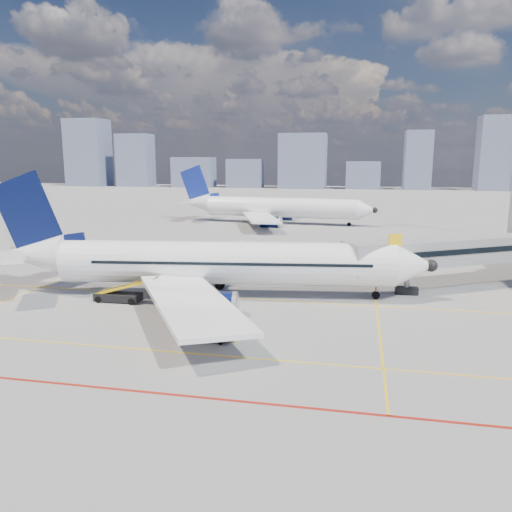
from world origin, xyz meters
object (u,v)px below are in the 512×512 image
(baggage_tug, at_px, (220,324))
(belt_loader, at_px, (120,295))
(cargo_dolly, at_px, (209,326))
(second_aircraft, at_px, (272,208))
(ramp_worker, at_px, (236,332))
(main_aircraft, at_px, (208,263))

(baggage_tug, height_order, belt_loader, belt_loader)
(cargo_dolly, xyz_separation_m, belt_loader, (-11.02, 7.72, -0.38))
(second_aircraft, height_order, baggage_tug, second_aircraft)
(baggage_tug, height_order, ramp_worker, baggage_tug)
(main_aircraft, xyz_separation_m, belt_loader, (-7.44, -3.62, -2.57))
(main_aircraft, relative_size, cargo_dolly, 11.48)
(second_aircraft, height_order, cargo_dolly, second_aircraft)
(baggage_tug, bearing_deg, ramp_worker, -30.46)
(belt_loader, bearing_deg, second_aircraft, 85.85)
(second_aircraft, xyz_separation_m, ramp_worker, (8.99, -67.69, -2.41))
(baggage_tug, bearing_deg, cargo_dolly, -98.24)
(cargo_dolly, relative_size, belt_loader, 0.60)
(second_aircraft, relative_size, belt_loader, 6.75)
(baggage_tug, relative_size, ramp_worker, 1.65)
(cargo_dolly, relative_size, ramp_worker, 2.27)
(second_aircraft, bearing_deg, main_aircraft, -81.17)
(main_aircraft, xyz_separation_m, second_aircraft, (-3.34, 56.05, 0.00))
(ramp_worker, bearing_deg, main_aircraft, 34.03)
(cargo_dolly, bearing_deg, belt_loader, 160.07)
(baggage_tug, bearing_deg, second_aircraft, 109.34)
(second_aircraft, xyz_separation_m, belt_loader, (-4.10, -59.68, -2.57))
(main_aircraft, height_order, baggage_tug, main_aircraft)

